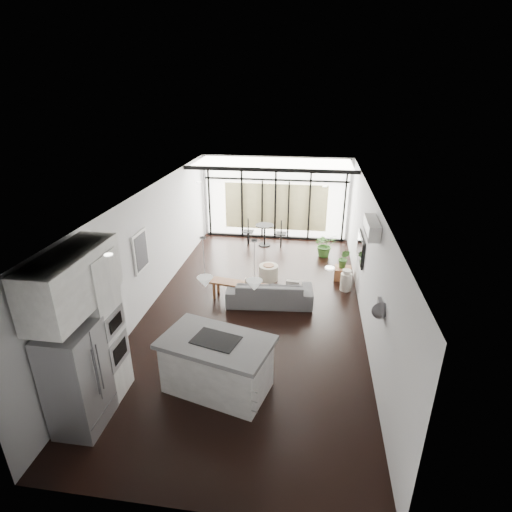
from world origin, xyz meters
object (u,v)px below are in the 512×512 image
(pouf, at_px, (268,273))
(fridge, at_px, (77,379))
(island, at_px, (217,365))
(tv, at_px, (361,249))
(sofa, at_px, (270,288))
(console_bench, at_px, (239,291))
(milk_can, at_px, (346,280))

(pouf, bearing_deg, fridge, -112.62)
(island, distance_m, tv, 4.71)
(island, height_order, tv, tv)
(island, height_order, sofa, island)
(pouf, bearing_deg, console_bench, -116.31)
(sofa, xyz_separation_m, tv, (2.13, 0.67, 0.89))
(island, distance_m, fridge, 2.20)
(tv, bearing_deg, milk_can, 129.61)
(console_bench, bearing_deg, pouf, 73.33)
(island, xyz_separation_m, console_bench, (-0.21, 3.17, -0.28))
(fridge, bearing_deg, pouf, 67.38)
(fridge, relative_size, tv, 1.59)
(pouf, relative_size, milk_can, 0.91)
(sofa, height_order, console_bench, sofa)
(console_bench, bearing_deg, milk_can, 28.29)
(fridge, distance_m, sofa, 4.87)
(sofa, xyz_separation_m, console_bench, (-0.77, 0.06, -0.18))
(fridge, relative_size, sofa, 0.84)
(console_bench, xyz_separation_m, tv, (2.90, 0.61, 1.07))
(console_bench, relative_size, pouf, 2.71)
(console_bench, bearing_deg, island, -76.56)
(island, bearing_deg, milk_can, 74.09)
(fridge, bearing_deg, console_bench, 68.48)
(island, height_order, fridge, fridge)
(island, relative_size, fridge, 1.06)
(fridge, height_order, sofa, fridge)
(sofa, bearing_deg, fridge, 54.89)
(sofa, relative_size, console_bench, 1.45)
(console_bench, xyz_separation_m, pouf, (0.60, 1.21, -0.02))
(sofa, height_order, pouf, sofa)
(sofa, bearing_deg, tv, -167.47)
(console_bench, bearing_deg, tv, 21.46)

